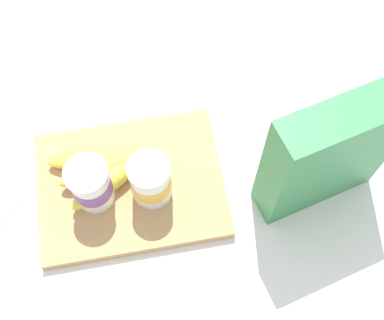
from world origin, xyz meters
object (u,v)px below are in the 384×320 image
(cutting_board, at_px, (131,185))
(yogurt_cup_front, at_px, (151,181))
(cereal_box, at_px, (328,155))
(banana_bunch, at_px, (102,169))
(yogurt_cup_back, at_px, (91,185))

(cutting_board, bearing_deg, yogurt_cup_front, 146.98)
(cutting_board, bearing_deg, cereal_box, 169.81)
(banana_bunch, bearing_deg, yogurt_cup_front, 148.66)
(yogurt_cup_front, relative_size, banana_bunch, 0.54)
(banana_bunch, bearing_deg, cutting_board, 150.11)
(yogurt_cup_front, bearing_deg, cereal_box, 173.24)
(cereal_box, height_order, yogurt_cup_front, cereal_box)
(cutting_board, xyz_separation_m, yogurt_cup_back, (0.06, 0.01, 0.06))
(yogurt_cup_back, xyz_separation_m, banana_bunch, (-0.02, -0.04, -0.03))
(cereal_box, distance_m, yogurt_cup_back, 0.38)
(yogurt_cup_front, distance_m, yogurt_cup_back, 0.10)
(cutting_board, xyz_separation_m, banana_bunch, (0.04, -0.02, 0.03))
(yogurt_cup_front, height_order, banana_bunch, yogurt_cup_front)
(yogurt_cup_back, distance_m, banana_bunch, 0.05)
(cutting_board, distance_m, yogurt_cup_front, 0.07)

